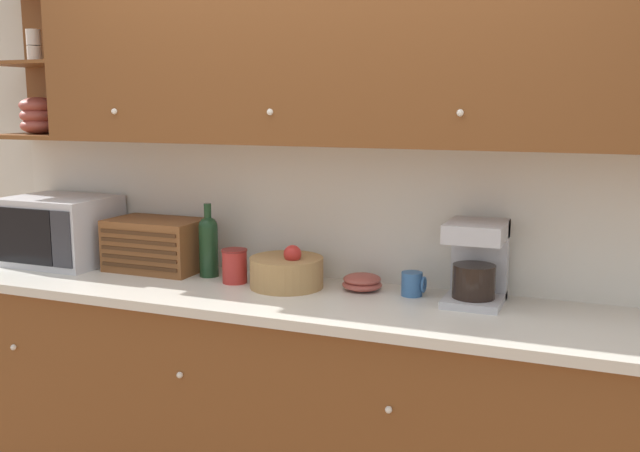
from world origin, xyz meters
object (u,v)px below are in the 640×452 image
(fruit_basket, at_px, (287,272))
(coffee_maker, at_px, (477,261))
(microwave, at_px, (61,230))
(mug, at_px, (413,284))
(storage_canister, at_px, (235,266))
(wine_bottle, at_px, (208,243))
(bread_box, at_px, (156,245))
(bowl_stack_on_counter, at_px, (362,282))

(fruit_basket, bearing_deg, coffee_maker, 5.42)
(microwave, distance_m, fruit_basket, 1.22)
(mug, distance_m, coffee_maker, 0.28)
(storage_canister, height_order, fruit_basket, fruit_basket)
(microwave, distance_m, wine_bottle, 0.81)
(microwave, xyz_separation_m, bread_box, (0.52, 0.05, -0.04))
(coffee_maker, bearing_deg, bread_box, -179.46)
(bowl_stack_on_counter, height_order, mug, mug)
(microwave, relative_size, mug, 4.96)
(microwave, distance_m, bowl_stack_on_counter, 1.54)
(bread_box, bearing_deg, microwave, -174.16)
(bread_box, height_order, wine_bottle, wine_bottle)
(storage_canister, distance_m, coffee_maker, 1.04)
(fruit_basket, distance_m, coffee_maker, 0.80)
(wine_bottle, height_order, bowl_stack_on_counter, wine_bottle)
(wine_bottle, xyz_separation_m, fruit_basket, (0.41, -0.05, -0.08))
(wine_bottle, height_order, storage_canister, wine_bottle)
(microwave, xyz_separation_m, bowl_stack_on_counter, (1.53, 0.07, -0.13))
(bread_box, distance_m, fruit_basket, 0.71)
(storage_canister, xyz_separation_m, bowl_stack_on_counter, (0.56, 0.09, -0.04))
(bowl_stack_on_counter, bearing_deg, mug, -1.94)
(fruit_basket, bearing_deg, microwave, 179.63)
(storage_canister, bearing_deg, mug, 6.16)
(fruit_basket, height_order, mug, fruit_basket)
(microwave, height_order, bread_box, microwave)
(bread_box, height_order, mug, bread_box)
(bread_box, distance_m, wine_bottle, 0.29)
(fruit_basket, relative_size, mug, 3.19)
(storage_canister, bearing_deg, microwave, 178.64)
(bowl_stack_on_counter, bearing_deg, bread_box, -179.13)
(storage_canister, xyz_separation_m, fruit_basket, (0.24, 0.02, -0.01))
(bowl_stack_on_counter, xyz_separation_m, coffee_maker, (0.47, -0.00, 0.13))
(wine_bottle, bearing_deg, storage_canister, -20.18)
(coffee_maker, bearing_deg, storage_canister, -175.02)
(microwave, bearing_deg, bowl_stack_on_counter, 2.55)
(mug, bearing_deg, microwave, -178.01)
(fruit_basket, distance_m, mug, 0.54)
(bread_box, relative_size, coffee_maker, 1.36)
(microwave, height_order, bowl_stack_on_counter, microwave)
(storage_canister, distance_m, fruit_basket, 0.24)
(bowl_stack_on_counter, distance_m, mug, 0.22)
(bread_box, height_order, fruit_basket, bread_box)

